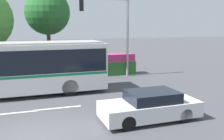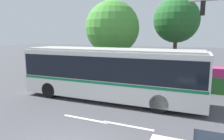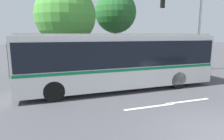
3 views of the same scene
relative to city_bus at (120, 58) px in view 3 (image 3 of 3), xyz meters
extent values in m
cube|color=silver|center=(0.01, 0.00, -0.15)|extent=(11.22, 2.81, 2.84)
cube|color=black|center=(0.01, 0.00, 0.31)|extent=(11.00, 2.85, 1.36)
cube|color=#147A47|center=(0.01, 0.00, -0.49)|extent=(11.11, 2.84, 0.14)
cube|color=black|center=(-5.59, -0.11, 0.20)|extent=(0.10, 2.20, 1.59)
cube|color=#9D9D99|center=(0.01, 0.00, 1.32)|extent=(10.77, 2.60, 0.10)
cylinder|color=black|center=(-3.76, -1.22, -1.32)|extent=(1.01, 0.32, 1.00)
cylinder|color=black|center=(-3.81, 1.07, -1.32)|extent=(1.01, 0.32, 1.00)
cylinder|color=black|center=(3.27, -1.08, -1.32)|extent=(1.01, 0.32, 1.00)
cylinder|color=black|center=(3.23, 1.21, -1.32)|extent=(1.01, 0.32, 1.00)
cylinder|color=gray|center=(8.79, 3.57, 1.48)|extent=(0.18, 0.18, 6.60)
cube|color=black|center=(4.99, 3.57, 3.90)|extent=(0.30, 0.22, 0.90)
cylinder|color=yellow|center=(4.99, 3.69, 3.90)|extent=(0.18, 0.02, 0.18)
cylinder|color=green|center=(4.99, 3.69, 3.60)|extent=(0.18, 0.02, 0.18)
cube|color=#286028|center=(5.48, 4.42, -1.24)|extent=(8.41, 1.21, 1.15)
cube|color=#B22D6B|center=(5.48, 4.42, -0.35)|extent=(8.24, 1.15, 0.63)
cylinder|color=brown|center=(-2.41, 5.89, -0.35)|extent=(0.38, 0.38, 2.93)
sphere|color=#479338|center=(-2.41, 5.89, 2.85)|extent=(4.83, 4.83, 4.83)
cylinder|color=brown|center=(2.79, 8.60, 0.13)|extent=(0.35, 0.35, 3.89)
sphere|color=#236028|center=(2.79, 8.60, 3.56)|extent=(4.14, 4.14, 4.14)
cube|color=silver|center=(2.29, -3.23, -1.81)|extent=(2.40, 0.16, 0.01)
cube|color=silver|center=(0.17, -3.33, -1.81)|extent=(2.40, 0.16, 0.01)
camera|label=1|loc=(1.19, -15.72, 2.34)|focal=40.07mm
camera|label=2|loc=(5.12, -11.42, 2.17)|focal=33.01mm
camera|label=3|loc=(-3.97, -10.53, 1.29)|focal=31.28mm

